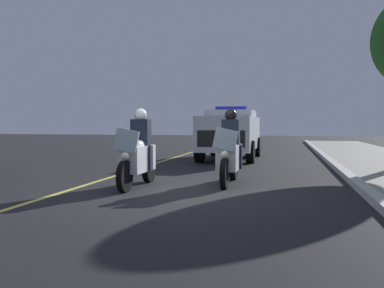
{
  "coord_description": "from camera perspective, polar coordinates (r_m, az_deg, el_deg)",
  "views": [
    {
      "loc": [
        8.32,
        2.13,
        1.38
      ],
      "look_at": [
        -1.29,
        0.0,
        0.9
      ],
      "focal_mm": 38.98,
      "sensor_mm": 36.0,
      "label": 1
    }
  ],
  "objects": [
    {
      "name": "lane_stripe_center",
      "position": [
        9.49,
        -15.02,
        -5.64
      ],
      "size": [
        48.0,
        0.12,
        0.01
      ],
      "primitive_type": "cube",
      "color": "#E0D14C",
      "rests_on": "ground"
    },
    {
      "name": "police_motorcycle_lead_right",
      "position": [
        9.55,
        5.16,
        -1.31
      ],
      "size": [
        2.14,
        0.56,
        1.72
      ],
      "color": "black",
      "rests_on": "ground"
    },
    {
      "name": "police_suv",
      "position": [
        16.28,
        5.32,
        1.68
      ],
      "size": [
        4.93,
        2.11,
        2.05
      ],
      "color": "silver",
      "rests_on": "ground"
    },
    {
      "name": "curb_strip",
      "position": [
        8.57,
        23.03,
        -6.2
      ],
      "size": [
        48.0,
        0.24,
        0.15
      ],
      "primitive_type": "cube",
      "color": "#B7B5AD",
      "rests_on": "ground"
    },
    {
      "name": "police_motorcycle_lead_left",
      "position": [
        9.17,
        -7.41,
        -1.49
      ],
      "size": [
        2.14,
        0.56,
        1.72
      ],
      "color": "black",
      "rests_on": "ground"
    },
    {
      "name": "ground_plane",
      "position": [
        8.7,
        -1.85,
        -6.34
      ],
      "size": [
        80.0,
        80.0,
        0.0
      ],
      "primitive_type": "plane",
      "color": "black"
    }
  ]
}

